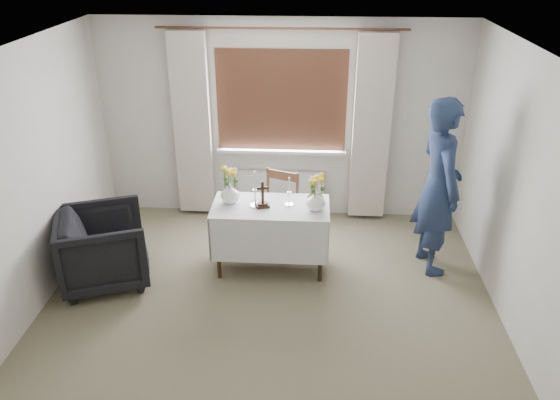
{
  "coord_description": "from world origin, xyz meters",
  "views": [
    {
      "loc": [
        0.38,
        -3.97,
        3.37
      ],
      "look_at": [
        0.08,
        0.95,
        0.93
      ],
      "focal_mm": 35.0,
      "sensor_mm": 36.0,
      "label": 1
    }
  ],
  "objects_px": {
    "wooden_chair": "(276,214)",
    "armchair": "(104,248)",
    "wooden_cross": "(263,194)",
    "altar_table": "(271,237)",
    "person": "(439,187)",
    "flower_vase_left": "(230,193)",
    "flower_vase_right": "(316,201)"
  },
  "relations": [
    {
      "from": "wooden_cross",
      "to": "flower_vase_right",
      "type": "xyz_separation_m",
      "value": [
        0.55,
        -0.03,
        -0.04
      ]
    },
    {
      "from": "wooden_cross",
      "to": "wooden_chair",
      "type": "bearing_deg",
      "value": 58.43
    },
    {
      "from": "flower_vase_right",
      "to": "wooden_chair",
      "type": "bearing_deg",
      "value": 135.44
    },
    {
      "from": "altar_table",
      "to": "flower_vase_right",
      "type": "distance_m",
      "value": 0.68
    },
    {
      "from": "armchair",
      "to": "flower_vase_right",
      "type": "distance_m",
      "value": 2.27
    },
    {
      "from": "altar_table",
      "to": "wooden_chair",
      "type": "distance_m",
      "value": 0.39
    },
    {
      "from": "altar_table",
      "to": "flower_vase_left",
      "type": "relative_size",
      "value": 5.8
    },
    {
      "from": "person",
      "to": "flower_vase_right",
      "type": "xyz_separation_m",
      "value": [
        -1.28,
        -0.21,
        -0.1
      ]
    },
    {
      "from": "flower_vase_left",
      "to": "altar_table",
      "type": "bearing_deg",
      "value": -7.96
    },
    {
      "from": "person",
      "to": "flower_vase_left",
      "type": "height_order",
      "value": "person"
    },
    {
      "from": "wooden_chair",
      "to": "wooden_cross",
      "type": "distance_m",
      "value": 0.61
    },
    {
      "from": "wooden_cross",
      "to": "altar_table",
      "type": "bearing_deg",
      "value": 4.1
    },
    {
      "from": "altar_table",
      "to": "wooden_chair",
      "type": "relative_size",
      "value": 1.33
    },
    {
      "from": "wooden_cross",
      "to": "flower_vase_left",
      "type": "relative_size",
      "value": 1.36
    },
    {
      "from": "wooden_cross",
      "to": "flower_vase_left",
      "type": "height_order",
      "value": "wooden_cross"
    },
    {
      "from": "armchair",
      "to": "person",
      "type": "height_order",
      "value": "person"
    },
    {
      "from": "person",
      "to": "flower_vase_left",
      "type": "distance_m",
      "value": 2.19
    },
    {
      "from": "wooden_chair",
      "to": "person",
      "type": "distance_m",
      "value": 1.81
    },
    {
      "from": "wooden_chair",
      "to": "wooden_cross",
      "type": "height_order",
      "value": "wooden_cross"
    },
    {
      "from": "wooden_chair",
      "to": "flower_vase_right",
      "type": "distance_m",
      "value": 0.74
    },
    {
      "from": "wooden_chair",
      "to": "armchair",
      "type": "relative_size",
      "value": 1.06
    },
    {
      "from": "altar_table",
      "to": "armchair",
      "type": "distance_m",
      "value": 1.76
    },
    {
      "from": "wooden_chair",
      "to": "wooden_cross",
      "type": "relative_size",
      "value": 3.2
    },
    {
      "from": "altar_table",
      "to": "person",
      "type": "bearing_deg",
      "value": 4.86
    },
    {
      "from": "armchair",
      "to": "flower_vase_right",
      "type": "bearing_deg",
      "value": -102.93
    },
    {
      "from": "person",
      "to": "armchair",
      "type": "bearing_deg",
      "value": 86.84
    },
    {
      "from": "wooden_chair",
      "to": "armchair",
      "type": "height_order",
      "value": "wooden_chair"
    },
    {
      "from": "armchair",
      "to": "person",
      "type": "xyz_separation_m",
      "value": [
        3.48,
        0.51,
        0.56
      ]
    },
    {
      "from": "wooden_chair",
      "to": "armchair",
      "type": "xyz_separation_m",
      "value": [
        -1.75,
        -0.74,
        -0.07
      ]
    },
    {
      "from": "altar_table",
      "to": "wooden_cross",
      "type": "xyz_separation_m",
      "value": [
        -0.08,
        -0.03,
        0.53
      ]
    },
    {
      "from": "altar_table",
      "to": "person",
      "type": "distance_m",
      "value": 1.85
    },
    {
      "from": "person",
      "to": "wooden_cross",
      "type": "bearing_deg",
      "value": 84.16
    }
  ]
}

